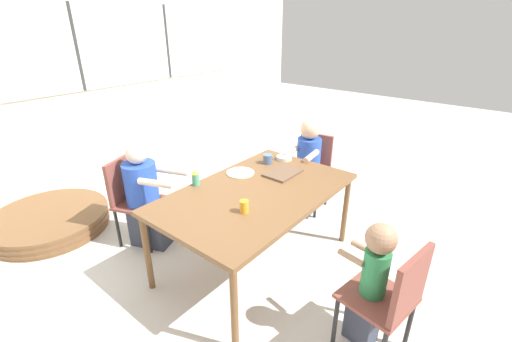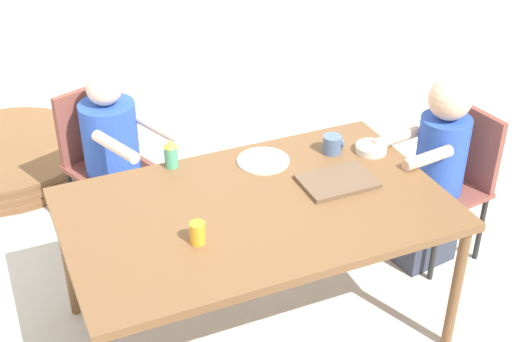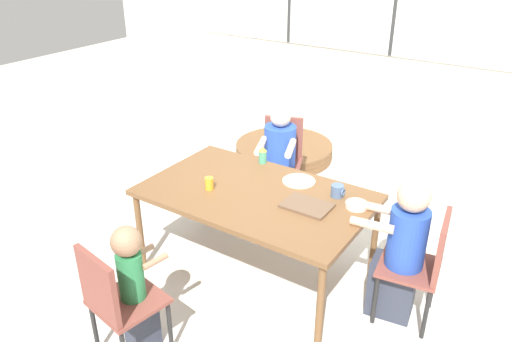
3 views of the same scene
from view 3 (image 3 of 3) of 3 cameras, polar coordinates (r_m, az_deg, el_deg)
ground_plane at (r=4.15m, az=-0.00°, el=-11.38°), size 16.00×16.00×0.00m
wall_back_with_windows at (r=5.89m, az=15.38°, el=14.45°), size 8.40×0.08×2.80m
dining_table at (r=3.77m, az=-0.00°, el=-3.17°), size 1.69×1.03×0.73m
chair_for_woman_green_shirt at (r=4.96m, az=2.97°, el=2.09°), size 0.52×0.52×0.85m
chair_for_man_blue_shirt at (r=3.60m, az=18.70°, el=-9.64°), size 0.45×0.45×0.85m
chair_for_toddler at (r=3.23m, az=-15.92°, el=-13.75°), size 0.46×0.46×0.85m
person_woman_green_shirt at (r=4.83m, az=2.64°, el=0.78°), size 0.48×0.62×1.03m
person_man_blue_shirt at (r=3.61m, az=16.17°, el=-9.07°), size 0.51×0.33×1.08m
person_toddler at (r=3.30m, az=-13.67°, el=-12.83°), size 0.22×0.33×0.95m
food_tray_dark at (r=3.58m, az=5.84°, el=-3.96°), size 0.34×0.24×0.02m
coffee_mug at (r=3.72m, az=9.30°, el=-2.26°), size 0.10×0.09×0.09m
sippy_cup at (r=4.19m, az=0.77°, el=1.86°), size 0.07×0.07×0.14m
juice_glass at (r=3.79m, az=-5.37°, el=-1.43°), size 0.07×0.07×0.10m
bowl_white_shallow at (r=3.62m, az=11.41°, el=-3.83°), size 0.16×0.16×0.04m
plate_tortillas at (r=3.92m, az=4.92°, el=-1.15°), size 0.26×0.26×0.01m
folded_table_stack at (r=6.04m, az=3.21°, el=2.30°), size 1.16×1.16×0.18m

